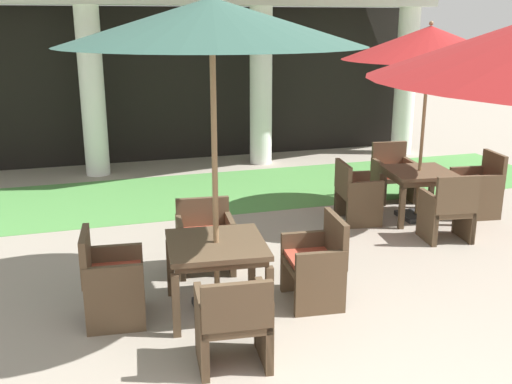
# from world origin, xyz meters

# --- Properties ---
(lawn_strip) EXTENTS (12.42, 2.50, 0.01)m
(lawn_strip) POSITION_xyz_m (0.00, 6.58, 0.00)
(lawn_strip) COLOR #519347
(lawn_strip) RESTS_ON ground
(patio_table_near_foreground) EXTENTS (1.00, 1.00, 0.71)m
(patio_table_near_foreground) POSITION_xyz_m (-0.70, 2.52, 0.62)
(patio_table_near_foreground) COLOR brown
(patio_table_near_foreground) RESTS_ON ground
(patio_umbrella_near_foreground) EXTENTS (2.69, 2.69, 2.99)m
(patio_umbrella_near_foreground) POSITION_xyz_m (-0.70, 2.52, 2.71)
(patio_umbrella_near_foreground) COLOR #2D2D2D
(patio_umbrella_near_foreground) RESTS_ON ground
(patio_chair_near_foreground_south) EXTENTS (0.62, 0.56, 0.83)m
(patio_chair_near_foreground_south) POSITION_xyz_m (-0.80, 1.53, 0.40)
(patio_chair_near_foreground_south) COLOR brown
(patio_chair_near_foreground_south) RESTS_ON ground
(patio_chair_near_foreground_west) EXTENTS (0.59, 0.63, 0.89)m
(patio_chair_near_foreground_west) POSITION_xyz_m (-1.69, 2.62, 0.41)
(patio_chair_near_foreground_west) COLOR brown
(patio_chair_near_foreground_west) RESTS_ON ground
(patio_chair_near_foreground_east) EXTENTS (0.57, 0.67, 0.89)m
(patio_chair_near_foreground_east) POSITION_xyz_m (0.30, 2.42, 0.41)
(patio_chair_near_foreground_east) COLOR brown
(patio_chair_near_foreground_east) RESTS_ON ground
(patio_chair_near_foreground_north) EXTENTS (0.67, 0.55, 0.80)m
(patio_chair_near_foreground_north) POSITION_xyz_m (-0.60, 3.51, 0.39)
(patio_chair_near_foreground_north) COLOR brown
(patio_chair_near_foreground_north) RESTS_ON ground
(patio_table_mid_right) EXTENTS (0.98, 0.98, 0.70)m
(patio_table_mid_right) POSITION_xyz_m (2.69, 4.44, 0.60)
(patio_table_mid_right) COLOR brown
(patio_table_mid_right) RESTS_ON ground
(patio_umbrella_mid_right) EXTENTS (2.33, 2.33, 2.73)m
(patio_umbrella_mid_right) POSITION_xyz_m (2.69, 4.44, 2.43)
(patio_umbrella_mid_right) COLOR #2D2D2D
(patio_umbrella_mid_right) RESTS_ON ground
(patio_chair_mid_right_west) EXTENTS (0.60, 0.69, 0.86)m
(patio_chair_mid_right_west) POSITION_xyz_m (1.78, 4.56, 0.41)
(patio_chair_mid_right_west) COLOR brown
(patio_chair_mid_right_west) RESTS_ON ground
(patio_chair_mid_right_north) EXTENTS (0.65, 0.65, 0.88)m
(patio_chair_mid_right_north) POSITION_xyz_m (2.81, 5.35, 0.40)
(patio_chair_mid_right_north) COLOR brown
(patio_chair_mid_right_north) RESTS_ON ground
(patio_chair_mid_right_south) EXTENTS (0.64, 0.58, 0.90)m
(patio_chair_mid_right_south) POSITION_xyz_m (2.57, 3.52, 0.41)
(patio_chair_mid_right_south) COLOR brown
(patio_chair_mid_right_south) RESTS_ON ground
(patio_chair_mid_right_east) EXTENTS (0.63, 0.65, 0.92)m
(patio_chair_mid_right_east) POSITION_xyz_m (3.60, 4.31, 0.42)
(patio_chair_mid_right_east) COLOR brown
(patio_chair_mid_right_east) RESTS_ON ground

